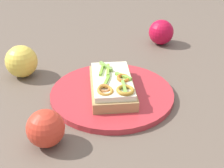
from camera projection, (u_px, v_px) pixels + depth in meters
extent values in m
plane|color=brown|center=(112.00, 96.00, 0.75)|extent=(2.00, 2.00, 0.00)
cylinder|color=#B22C33|center=(112.00, 94.00, 0.75)|extent=(0.28, 0.28, 0.01)
cube|color=#A98551|center=(112.00, 87.00, 0.74)|extent=(0.13, 0.19, 0.02)
cube|color=beige|center=(112.00, 80.00, 0.73)|extent=(0.11, 0.17, 0.01)
torus|color=#BD743B|center=(104.00, 88.00, 0.68)|extent=(0.03, 0.03, 0.01)
torus|color=#BF802E|center=(105.00, 90.00, 0.67)|extent=(0.05, 0.05, 0.01)
torus|color=#C26C22|center=(123.00, 78.00, 0.72)|extent=(0.03, 0.04, 0.01)
torus|color=#B4832A|center=(125.00, 90.00, 0.67)|extent=(0.05, 0.05, 0.01)
cube|color=#7DB13F|center=(123.00, 76.00, 0.72)|extent=(0.03, 0.04, 0.01)
cube|color=#85B639|center=(109.00, 70.00, 0.75)|extent=(0.02, 0.05, 0.01)
cube|color=#7AB636|center=(106.00, 81.00, 0.71)|extent=(0.03, 0.04, 0.01)
cube|color=#7EB639|center=(102.00, 70.00, 0.75)|extent=(0.03, 0.05, 0.01)
cube|color=#789F46|center=(105.00, 67.00, 0.76)|extent=(0.02, 0.05, 0.01)
cube|color=#7BAC45|center=(124.00, 87.00, 0.68)|extent=(0.02, 0.05, 0.01)
sphere|color=#E2C347|center=(21.00, 61.00, 0.81)|extent=(0.09, 0.09, 0.08)
sphere|color=#B70C2D|center=(161.00, 32.00, 0.99)|extent=(0.08, 0.08, 0.08)
sphere|color=red|center=(46.00, 128.00, 0.59)|extent=(0.10, 0.10, 0.07)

